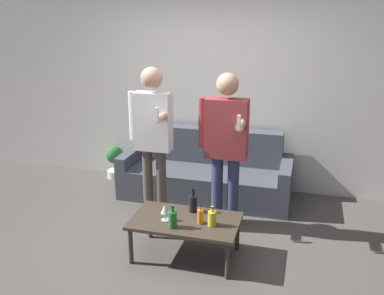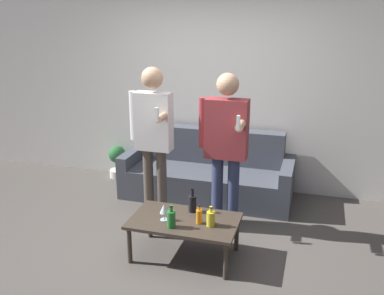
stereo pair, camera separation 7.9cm
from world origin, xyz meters
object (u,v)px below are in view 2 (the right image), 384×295
bottle_orange (171,219)px  person_standing_right (226,141)px  person_standing_left (153,132)px  coffee_table (184,223)px  couch (208,174)px

bottle_orange → person_standing_right: 1.03m
bottle_orange → person_standing_left: (-0.49, 0.83, 0.56)m
bottle_orange → person_standing_right: person_standing_right is taller
person_standing_right → person_standing_left: bearing=-179.6°
coffee_table → person_standing_right: bearing=69.8°
person_standing_left → person_standing_right: 0.80m
couch → person_standing_right: bearing=-64.5°
person_standing_right → couch: bearing=115.5°
couch → bottle_orange: (0.08, -1.66, 0.19)m
couch → coffee_table: couch is taller
couch → bottle_orange: couch is taller
couch → coffee_table: size_ratio=2.09×
person_standing_left → person_standing_right: bearing=0.4°
coffee_table → person_standing_right: size_ratio=0.60×
couch → person_standing_left: 1.19m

